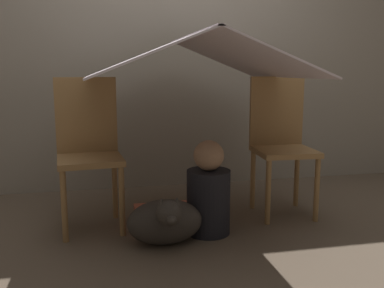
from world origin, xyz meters
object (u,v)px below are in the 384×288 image
Objects in this scene: chair_left at (89,146)px; dog at (165,221)px; person_front at (208,193)px; chair_right at (281,139)px.

chair_left is 0.72m from dog.
person_front is 1.34× the size of dog.
person_front reaches higher than dog.
chair_left is 1.00× the size of chair_right.
dog is at bearing -155.07° from person_front.
chair_left is 1.64× the size of person_front.
chair_right reaches higher than person_front.
dog is at bearing -150.76° from chair_right.
chair_left reaches higher than person_front.
person_front is at bearing 24.93° from dog.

